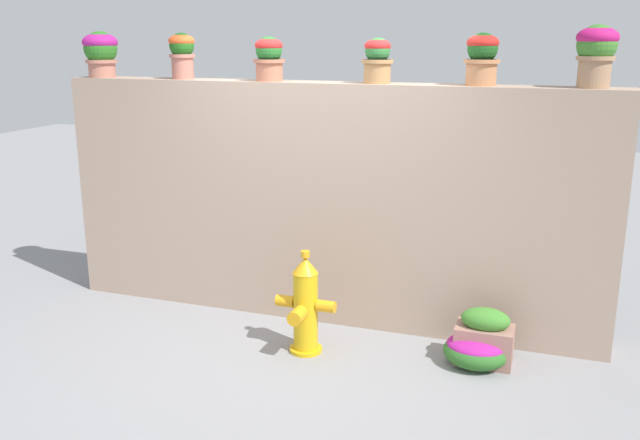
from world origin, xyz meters
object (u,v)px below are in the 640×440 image
Objects in this scene: potted_plant_0 at (101,50)px; potted_plant_2 at (269,56)px; flower_bush_left at (476,350)px; potted_plant_1 at (182,52)px; potted_plant_3 at (377,58)px; potted_plant_5 at (596,50)px; potted_plant_4 at (482,56)px; fire_hydrant at (305,307)px; planter_box at (484,337)px.

potted_plant_2 is (1.70, -0.00, -0.04)m from potted_plant_0.
potted_plant_1 is at bearing 169.06° from flower_bush_left.
potted_plant_3 is 1.64m from potted_plant_5.
potted_plant_5 is (0.82, -0.00, 0.05)m from potted_plant_4.
potted_plant_3 is 0.43× the size of fire_hydrant.
potted_plant_0 is at bearing 172.88° from planter_box.
fire_hydrant is (0.59, -0.73, -1.92)m from potted_plant_2.
potted_plant_4 is 2.17m from planter_box.
potted_plant_0 is 4.27m from flower_bush_left.
potted_plant_5 reaches higher than flower_bush_left.
potted_plant_4 is at bearing 112.25° from planter_box.
potted_plant_1 is 0.47× the size of fire_hydrant.
potted_plant_5 is at bearing 0.46° from potted_plant_2.
potted_plant_4 is 2.39m from fire_hydrant.
planter_box is (1.02, -0.47, -2.08)m from potted_plant_3.
potted_plant_4 is 0.80× the size of flower_bush_left.
planter_box is at bearing -142.30° from potted_plant_5.
potted_plant_5 is at bearing 0.27° from potted_plant_0.
planter_box is at bearing 49.83° from flower_bush_left.
potted_plant_2 is at bearing -179.43° from potted_plant_3.
potted_plant_1 is 0.89× the size of planter_box.
potted_plant_1 is 1.01× the size of potted_plant_4.
potted_plant_2 is 0.74× the size of flower_bush_left.
planter_box is (1.38, 0.28, -0.17)m from fire_hydrant.
potted_plant_3 reaches higher than planter_box.
potted_plant_2 is 0.81× the size of potted_plant_5.
flower_bush_left is at bearing -10.94° from potted_plant_1.
potted_plant_0 reaches higher than potted_plant_4.
potted_plant_4 is (3.47, 0.02, -0.02)m from potted_plant_0.
potted_plant_4 is at bearing 105.03° from flower_bush_left.
fire_hydrant is (-0.36, -0.74, -1.91)m from potted_plant_3.
potted_plant_2 reaches higher than fire_hydrant.
potted_plant_3 is 0.80× the size of planter_box.
potted_plant_0 is 3.47m from potted_plant_4.
planter_box is (1.97, -0.46, -2.09)m from potted_plant_2.
potted_plant_0 is at bearing 171.84° from flower_bush_left.
potted_plant_4 is (0.83, 0.02, 0.03)m from potted_plant_3.
potted_plant_0 is at bearing 179.97° from potted_plant_2.
potted_plant_0 is 0.93× the size of planter_box.
potted_plant_0 is 4.28m from potted_plant_5.
potted_plant_3 is 2.08m from fire_hydrant.
potted_plant_3 is 0.72× the size of flower_bush_left.
flower_bush_left is (2.77, -0.53, -2.21)m from potted_plant_1.
flower_bush_left is at bearing -8.16° from potted_plant_0.
potted_plant_0 is 1.13× the size of potted_plant_2.
potted_plant_5 reaches higher than potted_plant_1.
potted_plant_5 is at bearing 38.82° from flower_bush_left.
flower_bush_left is at bearing -15.11° from potted_plant_2.
flower_bush_left is 0.12m from planter_box.
potted_plant_5 reaches higher than potted_plant_2.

